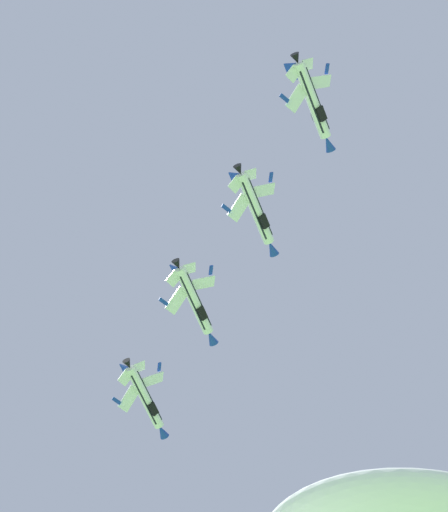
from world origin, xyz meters
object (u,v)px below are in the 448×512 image
(fighter_jet_left_wing, at_px, (195,302))
(fighter_jet_right_wing, at_px, (256,210))
(fighter_jet_left_outer, at_px, (313,102))
(fighter_jet_lead, at_px, (145,399))

(fighter_jet_left_wing, xyz_separation_m, fighter_jet_right_wing, (7.10, -16.36, 1.38))
(fighter_jet_right_wing, bearing_deg, fighter_jet_left_outer, -41.79)
(fighter_jet_right_wing, bearing_deg, fighter_jet_left_wing, 143.88)
(fighter_jet_lead, xyz_separation_m, fighter_jet_right_wing, (12.64, -35.17, 1.62))
(fighter_jet_lead, distance_m, fighter_jet_right_wing, 37.40)
(fighter_jet_right_wing, bearing_deg, fighter_jet_lead, 140.18)
(fighter_jet_left_wing, height_order, fighter_jet_left_outer, fighter_jet_left_outer)
(fighter_jet_left_wing, relative_size, fighter_jet_left_outer, 1.00)
(fighter_jet_left_wing, height_order, fighter_jet_right_wing, fighter_jet_right_wing)
(fighter_jet_left_wing, xyz_separation_m, fighter_jet_left_outer, (12.75, -33.97, 3.00))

